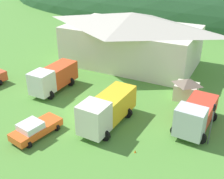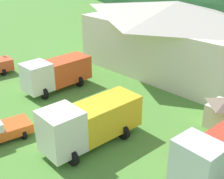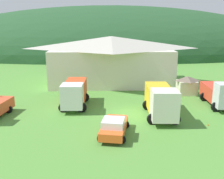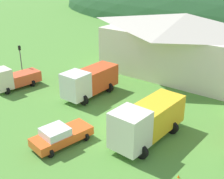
{
  "view_description": "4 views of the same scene",
  "coord_description": "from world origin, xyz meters",
  "px_view_note": "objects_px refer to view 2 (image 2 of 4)",
  "views": [
    {
      "loc": [
        14.37,
        -21.61,
        15.83
      ],
      "look_at": [
        2.51,
        1.75,
        2.55
      ],
      "focal_mm": 44.99,
      "sensor_mm": 36.0,
      "label": 1
    },
    {
      "loc": [
        17.5,
        -12.74,
        12.85
      ],
      "look_at": [
        1.2,
        3.36,
        2.18
      ],
      "focal_mm": 49.26,
      "sensor_mm": 36.0,
      "label": 2
    },
    {
      "loc": [
        -2.67,
        -27.24,
        9.67
      ],
      "look_at": [
        -1.59,
        4.29,
        1.69
      ],
      "focal_mm": 42.2,
      "sensor_mm": 36.0,
      "label": 3
    },
    {
      "loc": [
        13.48,
        -19.01,
        13.43
      ],
      "look_at": [
        -2.74,
        2.44,
        1.73
      ],
      "focal_mm": 47.28,
      "sensor_mm": 36.0,
      "label": 4
    }
  ],
  "objects_px": {
    "depot_building": "(175,35)",
    "tow_truck_silver": "(216,153)",
    "heavy_rig_striped": "(89,122)",
    "heavy_rig_white": "(55,73)"
  },
  "relations": [
    {
      "from": "depot_building",
      "to": "tow_truck_silver",
      "type": "relative_size",
      "value": 2.88
    },
    {
      "from": "heavy_rig_white",
      "to": "tow_truck_silver",
      "type": "height_order",
      "value": "tow_truck_silver"
    },
    {
      "from": "depot_building",
      "to": "heavy_rig_white",
      "type": "height_order",
      "value": "depot_building"
    },
    {
      "from": "heavy_rig_white",
      "to": "tow_truck_silver",
      "type": "xyz_separation_m",
      "value": [
        17.25,
        -0.49,
        -0.16
      ]
    },
    {
      "from": "heavy_rig_white",
      "to": "depot_building",
      "type": "bearing_deg",
      "value": 160.84
    },
    {
      "from": "heavy_rig_white",
      "to": "heavy_rig_striped",
      "type": "bearing_deg",
      "value": 69.03
    },
    {
      "from": "depot_building",
      "to": "heavy_rig_white",
      "type": "xyz_separation_m",
      "value": [
        -4.72,
        -12.85,
        -2.18
      ]
    },
    {
      "from": "depot_building",
      "to": "heavy_rig_white",
      "type": "distance_m",
      "value": 13.86
    },
    {
      "from": "heavy_rig_striped",
      "to": "tow_truck_silver",
      "type": "bearing_deg",
      "value": 115.78
    },
    {
      "from": "heavy_rig_striped",
      "to": "depot_building",
      "type": "bearing_deg",
      "value": -161.36
    }
  ]
}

